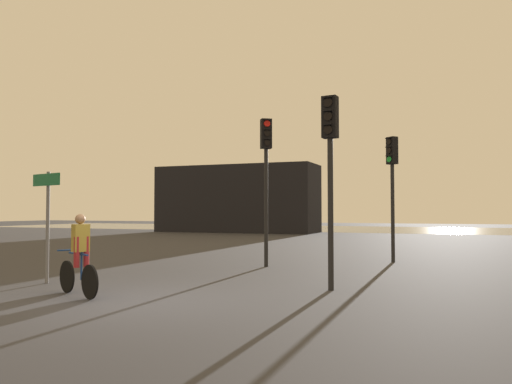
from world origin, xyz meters
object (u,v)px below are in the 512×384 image
object	(u,v)px
traffic_light_center	(266,164)
traffic_light_near_right	(330,154)
traffic_light_far_right	(392,175)
cyclist	(80,255)
direction_sign_post	(47,210)
distant_building	(237,199)

from	to	relation	value
traffic_light_center	traffic_light_near_right	size ratio (longest dim) A/B	1.08
traffic_light_near_right	traffic_light_far_right	xyz separation A→B (m)	(0.60, 6.37, -0.02)
traffic_light_center	traffic_light_near_right	bearing A→B (deg)	93.51
traffic_light_far_right	traffic_light_center	bearing A→B (deg)	77.64
traffic_light_center	cyclist	world-z (taller)	traffic_light_center
traffic_light_near_right	direction_sign_post	distance (m)	6.65
cyclist	distant_building	bearing A→B (deg)	42.64
direction_sign_post	traffic_light_near_right	bearing A→B (deg)	-151.95
traffic_light_far_right	cyclist	distance (m)	10.45
distant_building	traffic_light_near_right	xyz separation A→B (m)	(13.35, -25.54, 0.30)
cyclist	direction_sign_post	bearing A→B (deg)	85.03
distant_building	direction_sign_post	xyz separation A→B (m)	(6.96, -26.96, -0.90)
traffic_light_center	direction_sign_post	size ratio (longest dim) A/B	1.72
distant_building	cyclist	xyz separation A→B (m)	(8.89, -28.08, -1.77)
cyclist	traffic_light_far_right	bearing A→B (deg)	-4.52
distant_building	cyclist	size ratio (longest dim) A/B	7.81
distant_building	traffic_light_center	bearing A→B (deg)	-64.29
distant_building	cyclist	world-z (taller)	distant_building
traffic_light_near_right	cyclist	bearing A→B (deg)	35.30
traffic_light_center	direction_sign_post	distance (m)	6.37
traffic_light_near_right	direction_sign_post	size ratio (longest dim) A/B	1.59
cyclist	traffic_light_near_right	bearing A→B (deg)	-35.25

